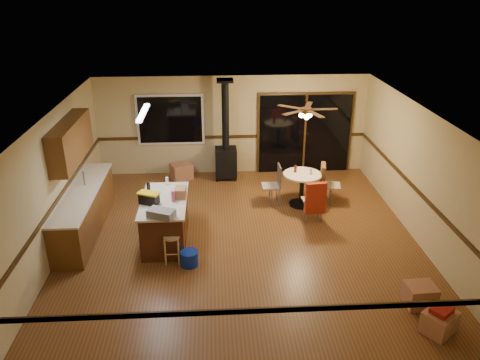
{
  "coord_description": "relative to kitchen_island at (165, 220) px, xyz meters",
  "views": [
    {
      "loc": [
        -0.51,
        -8.22,
        4.9
      ],
      "look_at": [
        0.0,
        0.3,
        1.15
      ],
      "focal_mm": 35.0,
      "sensor_mm": 36.0,
      "label": 1
    }
  ],
  "objects": [
    {
      "name": "wall_front",
      "position": [
        1.5,
        -3.5,
        0.85
      ],
      "size": [
        7.0,
        0.0,
        7.0
      ],
      "primitive_type": "plane",
      "rotation": [
        -1.57,
        0.0,
        0.0
      ],
      "color": "tan",
      "rests_on": "ground"
    },
    {
      "name": "toolbox_yellow_lid",
      "position": [
        -0.26,
        -0.14,
        0.66
      ],
      "size": [
        0.45,
        0.35,
        0.03
      ],
      "primitive_type": "cube",
      "rotation": [
        0.0,
        0.0,
        -0.39
      ],
      "color": "gold",
      "rests_on": "toolbox_black"
    },
    {
      "name": "bottle_pink",
      "position": [
        0.19,
        -0.08,
        0.56
      ],
      "size": [
        0.07,
        0.07,
        0.22
      ],
      "primitive_type": "cylinder",
      "rotation": [
        0.0,
        0.0,
        -0.02
      ],
      "color": "#D84C8C",
      "rests_on": "kitchen_island"
    },
    {
      "name": "upper_cabinets",
      "position": [
        -1.83,
        0.7,
        1.45
      ],
      "size": [
        0.35,
        2.0,
        0.8
      ],
      "primitive_type": "cube",
      "color": "brown",
      "rests_on": "ground"
    },
    {
      "name": "countertop",
      "position": [
        -1.7,
        0.5,
        0.43
      ],
      "size": [
        0.64,
        3.04,
        0.04
      ],
      "primitive_type": "cube",
      "color": "beige",
      "rests_on": "lower_cabinets"
    },
    {
      "name": "fluorescent_strip",
      "position": [
        -0.3,
        0.3,
        2.11
      ],
      "size": [
        0.1,
        1.2,
        0.04
      ],
      "primitive_type": "cube",
      "color": "white",
      "rests_on": "ceiling"
    },
    {
      "name": "chair_rail",
      "position": [
        1.5,
        0.0,
        0.55
      ],
      "size": [
        7.0,
        7.0,
        0.08
      ],
      "primitive_type": null,
      "color": "#38240E",
      "rests_on": "ground"
    },
    {
      "name": "box_on_island",
      "position": [
        0.32,
        0.11,
        0.54
      ],
      "size": [
        0.23,
        0.31,
        0.2
      ],
      "primitive_type": "cube",
      "rotation": [
        0.0,
        0.0,
        -0.07
      ],
      "color": "#9B6544",
      "rests_on": "kitchen_island"
    },
    {
      "name": "ceiling_fan",
      "position": [
        2.98,
        1.41,
        1.76
      ],
      "size": [
        0.24,
        0.24,
        0.55
      ],
      "color": "brown",
      "rests_on": "ceiling"
    },
    {
      "name": "bar_stool",
      "position": [
        0.18,
        -0.77,
        -0.18
      ],
      "size": [
        0.34,
        0.34,
        0.55
      ],
      "primitive_type": "cylinder",
      "rotation": [
        0.0,
        0.0,
        -0.16
      ],
      "color": "tan",
      "rests_on": "floor"
    },
    {
      "name": "blue_bucket",
      "position": [
        0.5,
        -0.91,
        -0.31
      ],
      "size": [
        0.42,
        0.42,
        0.28
      ],
      "primitive_type": "cylinder",
      "rotation": [
        0.0,
        0.0,
        0.32
      ],
      "color": "#0C28A8",
      "rests_on": "floor"
    },
    {
      "name": "floor",
      "position": [
        1.5,
        0.0,
        -0.45
      ],
      "size": [
        7.0,
        7.0,
        0.0
      ],
      "primitive_type": "plane",
      "color": "brown",
      "rests_on": "ground"
    },
    {
      "name": "box_corner_a",
      "position": [
        4.28,
        -2.9,
        -0.28
      ],
      "size": [
        0.6,
        0.58,
        0.35
      ],
      "primitive_type": "cube",
      "rotation": [
        0.0,
        0.0,
        0.62
      ],
      "color": "#9B6544",
      "rests_on": "floor"
    },
    {
      "name": "chair_near",
      "position": [
        3.1,
        0.53,
        0.14
      ],
      "size": [
        0.47,
        0.5,
        0.7
      ],
      "color": "tan",
      "rests_on": "ground"
    },
    {
      "name": "sliding_door",
      "position": [
        3.4,
        3.45,
        0.6
      ],
      "size": [
        2.52,
        0.1,
        2.1
      ],
      "primitive_type": "cube",
      "color": "black",
      "rests_on": "ground"
    },
    {
      "name": "window",
      "position": [
        -0.1,
        3.45,
        1.05
      ],
      "size": [
        1.72,
        0.1,
        1.32
      ],
      "primitive_type": "cube",
      "color": "black",
      "rests_on": "ground"
    },
    {
      "name": "wall_left",
      "position": [
        -2.0,
        0.0,
        0.85
      ],
      "size": [
        0.0,
        7.0,
        7.0
      ],
      "primitive_type": "plane",
      "rotation": [
        1.57,
        0.0,
        1.57
      ],
      "color": "tan",
      "rests_on": "ground"
    },
    {
      "name": "kitchen_island",
      "position": [
        0.0,
        0.0,
        0.0
      ],
      "size": [
        0.88,
        1.68,
        0.9
      ],
      "color": "#462111",
      "rests_on": "ground"
    },
    {
      "name": "box_small_red",
      "position": [
        4.28,
        -2.9,
        -0.06
      ],
      "size": [
        0.38,
        0.37,
        0.08
      ],
      "primitive_type": "cube",
      "rotation": [
        0.0,
        0.0,
        0.62
      ],
      "color": "maroon",
      "rests_on": "box_corner_a"
    },
    {
      "name": "box_corner_b",
      "position": [
        4.24,
        -2.27,
        -0.27
      ],
      "size": [
        0.48,
        0.41,
        0.37
      ],
      "primitive_type": "cube",
      "rotation": [
        0.0,
        0.0,
        0.05
      ],
      "color": "#9B6544",
      "rests_on": "floor"
    },
    {
      "name": "lower_cabinets",
      "position": [
        -1.7,
        0.5,
        -0.02
      ],
      "size": [
        0.6,
        3.0,
        0.86
      ],
      "primitive_type": "cube",
      "color": "brown",
      "rests_on": "ground"
    },
    {
      "name": "bottle_white",
      "position": [
        0.01,
        0.7,
        0.53
      ],
      "size": [
        0.06,
        0.06,
        0.17
      ],
      "primitive_type": "cylinder",
      "rotation": [
        0.0,
        0.0,
        0.1
      ],
      "color": "white",
      "rests_on": "kitchen_island"
    },
    {
      "name": "wood_stove",
      "position": [
        1.3,
        3.05,
        0.28
      ],
      "size": [
        0.55,
        0.5,
        2.52
      ],
      "color": "black",
      "rests_on": "ground"
    },
    {
      "name": "box_under_window",
      "position": [
        0.14,
        3.1,
        -0.25
      ],
      "size": [
        0.64,
        0.59,
        0.41
      ],
      "primitive_type": "cube",
      "rotation": [
        0.0,
        0.0,
        0.43
      ],
      "color": "#9B6544",
      "rests_on": "floor"
    },
    {
      "name": "glass_red",
      "position": [
        2.83,
        1.51,
        0.41
      ],
      "size": [
        0.07,
        0.07,
        0.17
      ],
      "primitive_type": "cylinder",
      "rotation": [
        0.0,
        0.0,
        0.04
      ],
      "color": "#590C14",
      "rests_on": "dining_table"
    },
    {
      "name": "toolbox_black",
      "position": [
        -0.26,
        -0.14,
        0.55
      ],
      "size": [
        0.41,
        0.31,
        0.2
      ],
      "primitive_type": "cube",
      "rotation": [
        0.0,
        0.0,
        -0.39
      ],
      "color": "black",
      "rests_on": "kitchen_island"
    },
    {
      "name": "toolbox_grey",
      "position": [
        0.02,
        -0.71,
        0.52
      ],
      "size": [
        0.55,
        0.44,
        0.15
      ],
      "primitive_type": "cube",
      "rotation": [
        0.0,
        0.0,
        -0.42
      ],
      "color": "slate",
      "rests_on": "kitchen_island"
    },
    {
      "name": "wall_back",
      "position": [
        1.5,
        3.5,
        0.85
      ],
      "size": [
        7.0,
        0.0,
        7.0
      ],
      "primitive_type": "plane",
      "rotation": [
        1.57,
        0.0,
        0.0
      ],
      "color": "tan",
      "rests_on": "ground"
    },
    {
      "name": "glass_cream",
      "position": [
        3.16,
        1.36,
        0.4
      ],
      "size": [
        0.07,
        0.07,
        0.15
      ],
      "primitive_type": "cylinder",
      "rotation": [
        0.0,
        0.0,
        -0.15
      ],
      "color": "beige",
      "rests_on": "dining_table"
    },
    {
      "name": "bottle_dark",
      "position": [
        -0.32,
        0.3,
        0.57
      ],
      "size": [
        0.09,
        0.09,
        0.25
      ],
      "primitive_type": "cylinder",
      "rotation": [
        0.0,
        0.0,
        -0.25
      ],
      "color": "black",
      "rests_on": "kitchen_island"
    },
    {
      "name": "ceiling",
      "position": [
        1.5,
        0.0,
        2.15
      ],
      "size": [
        7.0,
        7.0,
        0.0
      ],
      "primitive_type": "plane",
      "rotation": [
        3.14,
        0.0,
        0.0
      ],
      "color": "silver",
      "rests_on": "ground"
    },
    {
      "name": "wall_right",
      "position": [
        5.0,
        0.0,
        0.85
      ],
      "size": [
        0.0,
        7.0,
        7.0
      ],
      "primitive_type": "plane",
      "rotation": [
        1.57,
        0.0,
        -1.57
      ],
      "color": "tan",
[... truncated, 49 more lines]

